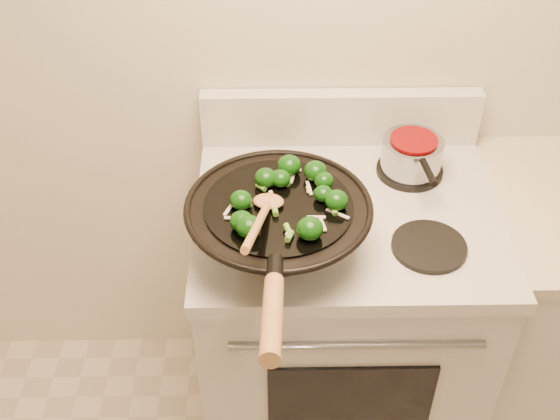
{
  "coord_description": "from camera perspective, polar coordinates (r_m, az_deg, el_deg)",
  "views": [
    {
      "loc": [
        -0.48,
        -0.19,
        2.08
      ],
      "look_at": [
        -0.46,
        1.03,
        1.04
      ],
      "focal_mm": 45.0,
      "sensor_mm": 36.0,
      "label": 1
    }
  ],
  "objects": [
    {
      "name": "stove",
      "position": [
        2.12,
        4.77,
        -9.11
      ],
      "size": [
        0.78,
        0.67,
        1.08
      ],
      "color": "silver",
      "rests_on": "ground"
    },
    {
      "name": "stirfry",
      "position": [
        1.58,
        0.45,
        1.32
      ],
      "size": [
        0.28,
        0.3,
        0.05
      ],
      "color": "#0C3B09",
      "rests_on": "wok"
    },
    {
      "name": "saucepan",
      "position": [
        1.9,
        10.69,
        4.46
      ],
      "size": [
        0.16,
        0.26,
        0.1
      ],
      "color": "gray",
      "rests_on": "stove"
    },
    {
      "name": "wok",
      "position": [
        1.62,
        -0.13,
        -1.23
      ],
      "size": [
        0.43,
        0.72,
        0.23
      ],
      "color": "black",
      "rests_on": "stove"
    },
    {
      "name": "wooden_spoon",
      "position": [
        1.49,
        -1.44,
        -0.36
      ],
      "size": [
        0.09,
        0.31,
        0.13
      ],
      "color": "#A97442",
      "rests_on": "wok"
    }
  ]
}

